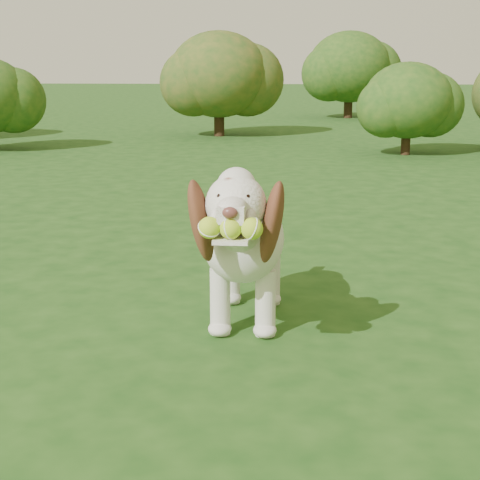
{
  "coord_description": "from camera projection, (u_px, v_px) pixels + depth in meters",
  "views": [
    {
      "loc": [
        0.57,
        -2.91,
        1.25
      ],
      "look_at": [
        0.33,
        0.21,
        0.49
      ],
      "focal_mm": 55.0,
      "sensor_mm": 36.0,
      "label": 1
    }
  ],
  "objects": [
    {
      "name": "shrub_i",
      "position": [
        349.0,
        67.0,
        16.48
      ],
      "size": [
        1.86,
        1.86,
        1.93
      ],
      "color": "#382314",
      "rests_on": "ground"
    },
    {
      "name": "shrub_c",
      "position": [
        408.0,
        100.0,
        9.95
      ],
      "size": [
        1.21,
        1.21,
        1.25
      ],
      "color": "#382314",
      "rests_on": "ground"
    },
    {
      "name": "ground",
      "position": [
        160.0,
        360.0,
        3.16
      ],
      "size": [
        80.0,
        80.0,
        0.0
      ],
      "primitive_type": "plane",
      "color": "#173F12",
      "rests_on": "ground"
    },
    {
      "name": "dog",
      "position": [
        245.0,
        237.0,
        3.49
      ],
      "size": [
        0.44,
        1.27,
        0.83
      ],
      "rotation": [
        0.0,
        0.0,
        -0.02
      ],
      "color": "silver",
      "rests_on": "ground"
    },
    {
      "name": "shrub_b",
      "position": [
        219.0,
        74.0,
        12.42
      ],
      "size": [
        1.7,
        1.7,
        1.76
      ],
      "color": "#382314",
      "rests_on": "ground"
    }
  ]
}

